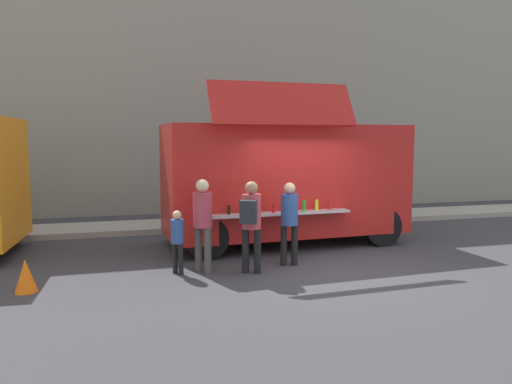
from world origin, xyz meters
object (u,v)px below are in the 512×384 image
Objects in this scene: traffic_cone_orange at (26,276)px; customer_rear_waiting at (203,217)px; child_near_queue at (178,236)px; customer_front_ordering at (289,216)px; food_truck_main at (285,179)px; customer_mid_with_backpack at (251,218)px; trash_bin at (388,204)px.

traffic_cone_orange is 3.10m from customer_rear_waiting.
customer_rear_waiting is 0.58m from child_near_queue.
child_near_queue is at bearing 99.68° from customer_front_ordering.
food_truck_main is 3.23× the size of customer_rear_waiting.
customer_front_ordering is 2.20m from child_near_queue.
child_near_queue is (-2.74, -1.98, -0.83)m from food_truck_main.
customer_mid_with_backpack is (-0.87, -0.37, 0.07)m from customer_front_ordering.
customer_rear_waiting is (-2.27, -1.97, -0.49)m from food_truck_main.
child_near_queue is at bearing 9.12° from traffic_cone_orange.
food_truck_main is 3.44× the size of customer_front_ordering.
trash_bin is at bearing -5.95° from customer_rear_waiting.
food_truck_main is 4.88m from trash_bin.
trash_bin is 0.56× the size of customer_mid_with_backpack.
customer_front_ordering is at bearing -40.37° from customer_mid_with_backpack.
food_truck_main is 3.04m from customer_rear_waiting.
child_near_queue is at bearing 102.68° from customer_mid_with_backpack.
trash_bin is (4.16, 2.32, -1.05)m from food_truck_main.
customer_front_ordering is 0.94× the size of customer_rear_waiting.
child_near_queue is (-2.18, -0.04, -0.27)m from customer_front_ordering.
food_truck_main reaches higher than customer_front_ordering.
customer_mid_with_backpack reaches higher than customer_front_ordering.
trash_bin is 0.59× the size of customer_front_ordering.
food_truck_main is 3.48m from child_near_queue.
customer_front_ordering reaches higher than child_near_queue.
trash_bin is at bearing 26.63° from food_truck_main.
child_near_queue is (-1.31, 0.33, -0.34)m from customer_mid_with_backpack.
customer_rear_waiting is (-0.84, 0.34, -0.00)m from customer_mid_with_backpack.
customer_rear_waiting reaches higher than customer_mid_with_backpack.
food_truck_main is 3.30× the size of customer_mid_with_backpack.
customer_mid_with_backpack reaches higher than child_near_queue.
food_truck_main reaches higher than trash_bin.
customer_front_ordering is (4.69, 0.44, 0.71)m from traffic_cone_orange.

